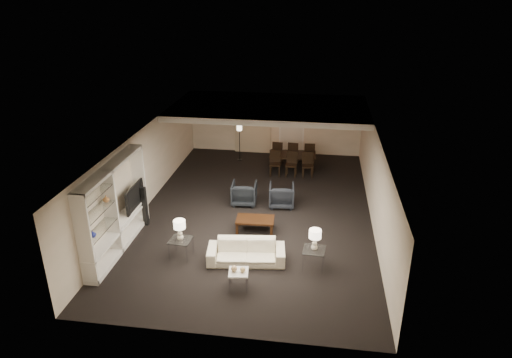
{
  "coord_description": "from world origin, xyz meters",
  "views": [
    {
      "loc": [
        1.78,
        -12.51,
        6.51
      ],
      "look_at": [
        0.0,
        0.0,
        1.1
      ],
      "focal_mm": 32.0,
      "sensor_mm": 36.0,
      "label": 1
    }
  ],
  "objects": [
    {
      "name": "chair_nm",
      "position": [
        0.87,
        3.01,
        0.45
      ],
      "size": [
        0.45,
        0.45,
        0.9
      ],
      "primitive_type": null,
      "rotation": [
        0.0,
        0.0,
        -0.07
      ],
      "color": "black",
      "rests_on": "floor"
    },
    {
      "name": "door",
      "position": [
        0.7,
        5.47,
        1.05
      ],
      "size": [
        0.9,
        0.05,
        2.1
      ],
      "primitive_type": "cube",
      "color": "silver",
      "rests_on": "wall_back"
    },
    {
      "name": "chair_fl",
      "position": [
        0.27,
        4.31,
        0.45
      ],
      "size": [
        0.46,
        0.46,
        0.9
      ],
      "primitive_type": null,
      "rotation": [
        0.0,
        0.0,
        3.04
      ],
      "color": "black",
      "rests_on": "floor"
    },
    {
      "name": "pendant_light",
      "position": [
        0.3,
        3.5,
        1.92
      ],
      "size": [
        0.52,
        0.52,
        0.24
      ],
      "primitive_type": "cylinder",
      "color": "#D8591E",
      "rests_on": "ceiling_soffit"
    },
    {
      "name": "gold_gourd_a",
      "position": [
        0.04,
        -3.88,
        0.52
      ],
      "size": [
        0.14,
        0.14,
        0.14
      ],
      "primitive_type": "sphere",
      "color": "tan",
      "rests_on": "marble_table"
    },
    {
      "name": "side_table_right",
      "position": [
        1.84,
        -2.78,
        0.25
      ],
      "size": [
        0.58,
        0.58,
        0.5
      ],
      "primitive_type": null,
      "rotation": [
        0.0,
        0.0,
        -0.08
      ],
      "color": "silver",
      "rests_on": "floor"
    },
    {
      "name": "ceiling",
      "position": [
        0.0,
        0.0,
        2.5
      ],
      "size": [
        7.0,
        11.0,
        0.02
      ],
      "primitive_type": "cube",
      "color": "silver",
      "rests_on": "ground"
    },
    {
      "name": "curtains",
      "position": [
        -0.9,
        5.42,
        1.2
      ],
      "size": [
        1.5,
        0.12,
        2.4
      ],
      "primitive_type": "cube",
      "color": "beige",
      "rests_on": "wall_back"
    },
    {
      "name": "coffee_table",
      "position": [
        0.14,
        -1.18,
        0.19
      ],
      "size": [
        1.09,
        0.67,
        0.38
      ],
      "primitive_type": null,
      "rotation": [
        0.0,
        0.0,
        0.04
      ],
      "color": "black",
      "rests_on": "floor"
    },
    {
      "name": "chair_nl",
      "position": [
        0.27,
        3.01,
        0.45
      ],
      "size": [
        0.46,
        0.46,
        0.9
      ],
      "primitive_type": null,
      "rotation": [
        0.0,
        0.0,
        0.1
      ],
      "color": "black",
      "rests_on": "floor"
    },
    {
      "name": "sofa",
      "position": [
        0.14,
        -2.78,
        0.28
      ],
      "size": [
        2.03,
        0.99,
        0.57
      ],
      "primitive_type": "imported",
      "rotation": [
        0.0,
        0.0,
        0.12
      ],
      "color": "beige",
      "rests_on": "floor"
    },
    {
      "name": "floor",
      "position": [
        0.0,
        0.0,
        0.0
      ],
      "size": [
        11.0,
        11.0,
        0.0
      ],
      "primitive_type": "plane",
      "color": "black",
      "rests_on": "ground"
    },
    {
      "name": "chair_fr",
      "position": [
        1.47,
        4.31,
        0.45
      ],
      "size": [
        0.46,
        0.46,
        0.9
      ],
      "primitive_type": null,
      "rotation": [
        0.0,
        0.0,
        3.26
      ],
      "color": "black",
      "rests_on": "floor"
    },
    {
      "name": "chair_fm",
      "position": [
        0.87,
        4.31,
        0.45
      ],
      "size": [
        0.46,
        0.46,
        0.9
      ],
      "primitive_type": null,
      "rotation": [
        0.0,
        0.0,
        3.04
      ],
      "color": "black",
      "rests_on": "floor"
    },
    {
      "name": "vase_amber",
      "position": [
        -3.31,
        -3.01,
        1.65
      ],
      "size": [
        0.17,
        0.17,
        0.17
      ],
      "primitive_type": "imported",
      "color": "#B2743B",
      "rests_on": "media_unit"
    },
    {
      "name": "media_unit",
      "position": [
        -3.31,
        -2.6,
        1.18
      ],
      "size": [
        0.38,
        3.4,
        2.35
      ],
      "primitive_type": null,
      "color": "white",
      "rests_on": "wall_left"
    },
    {
      "name": "chair_nr",
      "position": [
        1.47,
        3.01,
        0.45
      ],
      "size": [
        0.46,
        0.46,
        0.9
      ],
      "primitive_type": null,
      "rotation": [
        0.0,
        0.0,
        0.1
      ],
      "color": "black",
      "rests_on": "floor"
    },
    {
      "name": "floor_lamp",
      "position": [
        -1.28,
        4.39,
        0.71
      ],
      "size": [
        0.26,
        0.26,
        1.42
      ],
      "primitive_type": null,
      "rotation": [
        0.0,
        0.0,
        -0.33
      ],
      "color": "black",
      "rests_on": "floor"
    },
    {
      "name": "table_lamp_left",
      "position": [
        -1.56,
        -2.78,
        0.78
      ],
      "size": [
        0.3,
        0.3,
        0.55
      ],
      "primitive_type": null,
      "rotation": [
        0.0,
        0.0,
        -0.01
      ],
      "color": "#EFE3CA",
      "rests_on": "side_table_left"
    },
    {
      "name": "vase_blue",
      "position": [
        -3.31,
        -3.87,
        1.14
      ],
      "size": [
        0.16,
        0.16,
        0.17
      ],
      "primitive_type": "imported",
      "color": "#242F9C",
      "rests_on": "media_unit"
    },
    {
      "name": "wall_back",
      "position": [
        0.0,
        5.5,
        1.25
      ],
      "size": [
        7.0,
        0.02,
        2.5
      ],
      "primitive_type": "cube",
      "color": "beige",
      "rests_on": "ground"
    },
    {
      "name": "wall_left",
      "position": [
        -3.5,
        0.0,
        1.25
      ],
      "size": [
        0.02,
        11.0,
        2.5
      ],
      "primitive_type": "cube",
      "color": "beige",
      "rests_on": "ground"
    },
    {
      "name": "gold_gourd_b",
      "position": [
        0.24,
        -3.88,
        0.51
      ],
      "size": [
        0.12,
        0.12,
        0.12
      ],
      "primitive_type": "sphere",
      "color": "tan",
      "rests_on": "marble_table"
    },
    {
      "name": "floor_speaker",
      "position": [
        -3.08,
        -1.27,
        0.6
      ],
      "size": [
        0.14,
        0.14,
        1.19
      ],
      "primitive_type": "cube",
      "rotation": [
        0.0,
        0.0,
        -0.09
      ],
      "color": "black",
      "rests_on": "floor"
    },
    {
      "name": "ceiling_soffit",
      "position": [
        0.0,
        3.5,
        2.4
      ],
      "size": [
        7.0,
        4.0,
        0.2
      ],
      "primitive_type": "cube",
      "color": "silver",
      "rests_on": "ceiling"
    },
    {
      "name": "painting",
      "position": [
        2.1,
        5.46,
        1.55
      ],
      "size": [
        0.95,
        0.04,
        0.65
      ],
      "primitive_type": "cube",
      "color": "#142D38",
      "rests_on": "wall_back"
    },
    {
      "name": "dining_table",
      "position": [
        0.87,
        3.66,
        0.3
      ],
      "size": [
        1.78,
        1.05,
        0.61
      ],
      "primitive_type": "imported",
      "rotation": [
        0.0,
        0.0,
        0.05
      ],
      "color": "black",
      "rests_on": "floor"
    },
    {
      "name": "side_table_left",
      "position": [
        -1.56,
        -2.78,
        0.25
      ],
      "size": [
        0.57,
        0.57,
        0.5
      ],
      "primitive_type": null,
      "rotation": [
        0.0,
        0.0,
        -0.07
      ],
      "color": "silver",
      "rests_on": "floor"
    },
    {
      "name": "wall_front",
      "position": [
        0.0,
        -5.5,
        1.25
      ],
      "size": [
        7.0,
        0.02,
        2.5
      ],
      "primitive_type": "cube",
      "color": "beige",
      "rests_on": "ground"
    },
    {
      "name": "armchair_left",
      "position": [
        -0.46,
        0.52,
        0.36
      ],
      "size": [
        0.82,
        0.84,
        0.73
      ],
      "primitive_type": "imported",
      "rotation": [
        0.0,
        0.0,
        3.2
      ],
      "color": "black",
      "rests_on": "floor"
    },
    {
      "name": "marble_table",
      "position": [
        0.14,
        -3.88,
        0.22
      ],
      "size": [
        0.49,
        0.49,
        0.45
      ],
      "primitive_type": null,
      "rotation": [
        0.0,
        0.0,
        0.12
      ],
      "color": "silver",
      "rests_on": "floor"
    },
    {
      "name": "television",
      "position": [
        -3.28,
        -1.68,
        1.08
      ],
      "size": [
        1.16,
        0.15,
        0.67
      ],
      "primitive_type": "imported",
      "rotation": [
        0.0,
        0.0,
        1.57
      ],
      "color": "black",
      "rests_on": "media_unit"
    },
    {
      "name": "table_lamp_right",
      "position": [
        1.84,
        -2.78,
        0.78
      ],
      "size": [
        0.32,
        0.32,
        0.55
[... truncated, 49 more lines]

